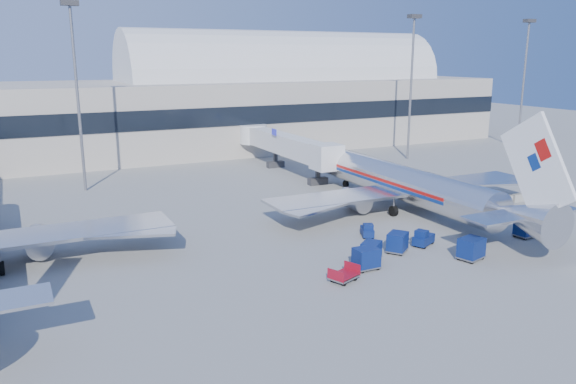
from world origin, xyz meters
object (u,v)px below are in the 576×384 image
mast_far_east (525,65)px  cart_train_c (366,258)px  cart_train_a (397,242)px  cart_open_red (344,276)px  tug_right (481,216)px  jetbridge_near (282,144)px  cart_train_b (371,251)px  barrier_far (522,197)px  tug_lead (423,238)px  tug_left (367,230)px  cart_solo_near (471,248)px  cart_solo_far (526,228)px  barrier_near (480,204)px  mast_east (412,66)px  mast_west (75,69)px  ramp_worker (562,224)px  airliner_main (408,184)px  barrier_mid (502,200)px

mast_far_east → cart_train_c: bearing=-147.2°
cart_train_a → cart_open_red: size_ratio=0.96×
tug_right → cart_open_red: tug_right is taller
jetbridge_near → tug_right: 34.10m
cart_train_b → mast_far_east: bearing=-4.6°
barrier_far → tug_lead: (-20.62, -7.36, 0.23)m
tug_left → cart_solo_near: size_ratio=0.94×
barrier_far → cart_solo_far: size_ratio=1.46×
mast_far_east → barrier_near: bearing=-142.9°
tug_right → tug_left: 12.70m
mast_east → cart_open_red: 55.47m
tug_left → tug_lead: bearing=-120.3°
mast_far_east → tug_right: mast_far_east is taller
barrier_far → mast_west: bearing=147.9°
mast_east → tug_left: 44.80m
tug_lead → jetbridge_near: bearing=58.2°
cart_solo_far → cart_open_red: cart_solo_far is taller
cart_solo_far → ramp_worker: bearing=-18.3°
mast_far_east → ramp_worker: size_ratio=12.10×
jetbridge_near → mast_far_east: (47.40, -0.81, 10.86)m
airliner_main → tug_left: bearing=-148.2°
tug_right → cart_train_c: size_ratio=1.41×
mast_east → tug_left: (-29.00, -31.07, -14.18)m
barrier_mid → cart_train_c: bearing=-158.5°
jetbridge_near → cart_train_c: size_ratio=13.95×
mast_west → tug_left: bearing=-55.9°
tug_lead → airliner_main: bearing=32.5°
tug_lead → cart_train_b: (-6.27, -1.11, 0.17)m
barrier_mid → cart_open_red: 30.01m
mast_east → cart_solo_far: 43.16m
tug_lead → tug_left: tug_lead is taller
airliner_main → mast_west: 41.12m
tug_right → cart_solo_far: size_ratio=1.35×
barrier_mid → cart_open_red: size_ratio=1.17×
airliner_main → cart_train_b: size_ratio=16.31×
cart_train_b → cart_open_red: bearing=175.1°
jetbridge_near → barrier_near: size_ratio=9.17×
jetbridge_near → cart_train_c: jetbridge_near is taller
barrier_far → cart_solo_far: bearing=-137.5°
tug_right → tug_left: tug_right is taller
barrier_mid → tug_left: bearing=-171.4°
cart_train_a → cart_train_b: 3.25m
cart_train_a → ramp_worker: ramp_worker is taller
mast_west → tug_lead: (23.98, -35.36, -14.11)m
cart_train_c → tug_left: bearing=54.9°
cart_solo_near → cart_train_c: bearing=151.8°
jetbridge_near → mast_east: (22.40, -0.81, 10.86)m
barrier_far → tug_lead: bearing=-160.3°
mast_far_east → cart_train_c: (-58.72, -37.86, -13.87)m
cart_train_c → tug_lead: bearing=17.7°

